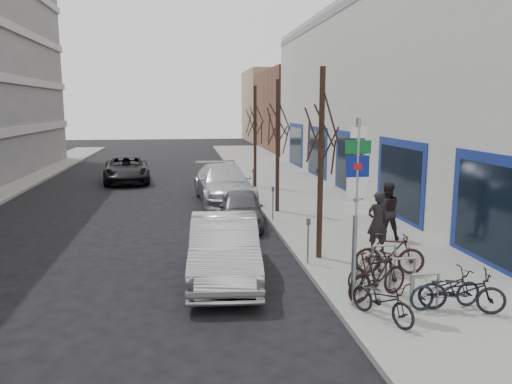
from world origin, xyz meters
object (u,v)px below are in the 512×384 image
object	(u,v)px
tree_near	(322,118)
meter_front	(308,236)
bike_near_right	(378,276)
bike_mid_curb	(445,285)
tree_mid	(278,115)
bike_near_left	(383,296)
meter_back	(253,179)
bike_mid_inner	(368,268)
bike_rack	(402,271)
bike_far_curb	(462,287)
tree_far	(255,113)
meter_mid	(273,200)
pedestrian_near	(377,222)
highway_sign_pole	(356,201)
bike_far_inner	(390,253)
parked_car_front	(224,249)
parked_car_back	(224,184)
parked_car_mid	(241,208)
lane_car	(127,169)

from	to	relation	value
tree_near	meter_front	xyz separation A→B (m)	(-0.45, -0.50, -3.19)
bike_near_right	bike_mid_curb	size ratio (longest dim) A/B	1.06
tree_mid	bike_near_left	distance (m)	11.37
meter_back	bike_near_right	bearing A→B (deg)	-86.17
bike_mid_inner	bike_rack	bearing A→B (deg)	-154.78
bike_rack	meter_back	distance (m)	13.50
bike_far_curb	tree_far	bearing A→B (deg)	27.81
bike_rack	meter_mid	world-z (taller)	meter_mid
bike_near_right	pedestrian_near	world-z (taller)	pedestrian_near
bike_rack	meter_back	size ratio (longest dim) A/B	1.78
bike_near_right	pedestrian_near	xyz separation A→B (m)	(1.36, 3.48, 0.38)
bike_near_right	bike_mid_inner	bearing A→B (deg)	-29.20
bike_near_right	highway_sign_pole	bearing A→B (deg)	89.31
bike_near_right	bike_far_curb	size ratio (longest dim) A/B	1.00
bike_far_inner	parked_car_front	bearing A→B (deg)	93.54
bike_rack	meter_front	distance (m)	2.92
bike_far_curb	bike_far_inner	distance (m)	2.56
meter_mid	tree_near	bearing A→B (deg)	-84.86
meter_mid	meter_back	world-z (taller)	same
meter_back	bike_mid_curb	world-z (taller)	meter_back
bike_far_curb	meter_back	bearing A→B (deg)	30.62
tree_far	bike_far_curb	xyz separation A→B (m)	(1.94, -17.17, -3.42)
tree_near	parked_car_back	xyz separation A→B (m)	(-1.97, 9.66, -3.25)
bike_far_curb	parked_car_back	distance (m)	14.38
bike_rack	pedestrian_near	size ratio (longest dim) A/B	1.23
bike_near_right	pedestrian_near	size ratio (longest dim) A/B	0.96
bike_near_left	bike_far_inner	world-z (taller)	bike_far_inner
tree_near	bike_far_curb	world-z (taller)	tree_near
meter_back	parked_car_front	xyz separation A→B (m)	(-2.35, -11.50, -0.11)
tree_far	bike_far_inner	xyz separation A→B (m)	(1.42, -14.67, -3.41)
parked_car_mid	lane_car	distance (m)	13.09
lane_car	meter_front	bearing A→B (deg)	-74.76
highway_sign_pole	parked_car_mid	world-z (taller)	highway_sign_pole
tree_near	meter_back	bearing A→B (deg)	92.45
bike_far_curb	pedestrian_near	size ratio (longest dim) A/B	0.96
tree_far	bike_near_left	distance (m)	17.67
tree_mid	meter_mid	size ratio (longest dim) A/B	4.33
meter_mid	bike_near_left	size ratio (longest dim) A/B	0.78
bike_rack	meter_mid	distance (m)	8.07
meter_front	highway_sign_pole	bearing A→B (deg)	-85.25
bike_rack	bike_near_left	size ratio (longest dim) A/B	1.39
highway_sign_pole	tree_far	xyz separation A→B (m)	(0.20, 16.51, 1.65)
bike_near_left	pedestrian_near	distance (m)	4.90
bike_far_curb	lane_car	bearing A→B (deg)	44.97
meter_back	parked_car_mid	distance (m)	5.87
bike_rack	pedestrian_near	bearing A→B (deg)	78.67
meter_front	lane_car	distance (m)	18.43
tree_near	parked_car_front	xyz separation A→B (m)	(-2.80, -1.00, -3.30)
bike_rack	parked_car_front	xyz separation A→B (m)	(-4.00, 1.90, 0.15)
meter_front	bike_near_left	bearing A→B (deg)	-81.27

